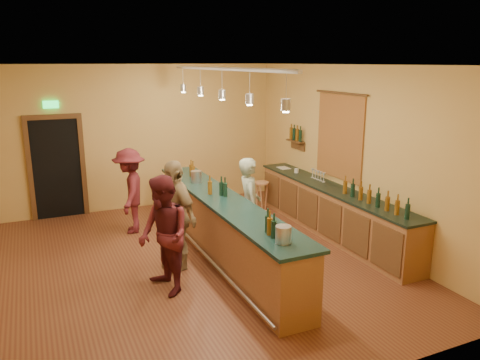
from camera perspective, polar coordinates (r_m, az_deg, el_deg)
name	(u,v)px	position (r m, az deg, el deg)	size (l,w,h in m)	color
floor	(187,264)	(7.89, -6.51, -10.17)	(7.00, 7.00, 0.00)	#5E2B1A
ceiling	(181,65)	(7.19, -7.24, 13.75)	(6.50, 7.00, 0.02)	silver
wall_back	(136,138)	(10.71, -12.57, 5.05)	(6.50, 0.02, 3.20)	tan
wall_front	(302,249)	(4.31, 7.57, -8.37)	(6.50, 0.02, 3.20)	tan
wall_right	(353,154)	(8.88, 13.58, 3.15)	(0.02, 7.00, 3.20)	tan
doorway	(57,165)	(10.56, -21.44, 1.66)	(1.15, 0.09, 2.48)	black
tapestry	(340,137)	(9.14, 12.04, 5.13)	(0.03, 1.40, 1.60)	maroon
bottle_shelf	(296,136)	(10.37, 6.83, 5.36)	(0.17, 0.55, 0.54)	#542919
back_counter	(332,210)	(9.13, 11.09, -3.64)	(0.60, 4.55, 1.27)	brown
tasting_bar	(223,224)	(7.86, -2.05, -5.39)	(0.74, 5.10, 1.38)	brown
pendant_track	(222,79)	(7.41, -2.21, 12.18)	(0.11, 4.60, 0.50)	silver
bartender	(249,205)	(8.13, 1.17, -3.05)	(0.61, 0.40, 1.67)	gray
customer_a	(164,236)	(6.73, -9.27, -6.72)	(0.84, 0.65, 1.72)	#59191E
customer_b	(175,215)	(7.49, -7.93, -4.26)	(1.04, 0.43, 1.78)	#997A51
customer_c	(130,191)	(9.26, -13.26, -1.30)	(1.07, 0.61, 1.65)	#59191E
bar_stool	(262,188)	(10.43, 2.66, -1.02)	(0.32, 0.32, 0.65)	#AD6D4E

